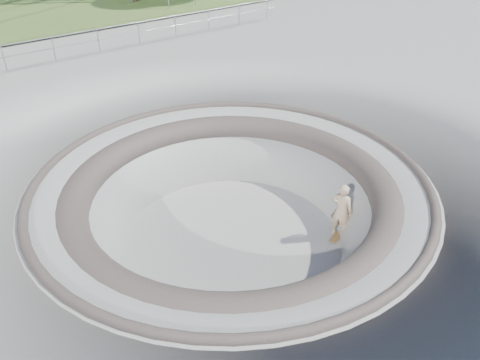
{
  "coord_description": "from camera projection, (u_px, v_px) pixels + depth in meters",
  "views": [
    {
      "loc": [
        -6.24,
        -8.06,
        6.39
      ],
      "look_at": [
        0.31,
        0.0,
        -0.1
      ],
      "focal_mm": 35.0,
      "sensor_mm": 36.0,
      "label": 1
    }
  ],
  "objects": [
    {
      "name": "ground",
      "position": [
        231.0,
        181.0,
        12.02
      ],
      "size": [
        180.0,
        180.0,
        0.0
      ],
      "primitive_type": "plane",
      "color": "#A4A49F",
      "rests_on": "ground"
    },
    {
      "name": "skate_bowl",
      "position": [
        231.0,
        236.0,
        12.99
      ],
      "size": [
        14.0,
        14.0,
        4.1
      ],
      "color": "#A4A49F",
      "rests_on": "ground"
    },
    {
      "name": "safety_railing",
      "position": [
        54.0,
        49.0,
        19.55
      ],
      "size": [
        25.0,
        0.06,
        1.03
      ],
      "color": "gray",
      "rests_on": "ground"
    },
    {
      "name": "skateboard",
      "position": [
        338.0,
        235.0,
        13.05
      ],
      "size": [
        0.78,
        0.39,
        0.08
      ],
      "color": "olive",
      "rests_on": "ground"
    },
    {
      "name": "skater",
      "position": [
        341.0,
        211.0,
        12.61
      ],
      "size": [
        0.55,
        0.69,
        1.65
      ],
      "primitive_type": "imported",
      "rotation": [
        0.0,
        0.0,
        1.87
      ],
      "color": "tan",
      "rests_on": "skateboard"
    }
  ]
}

